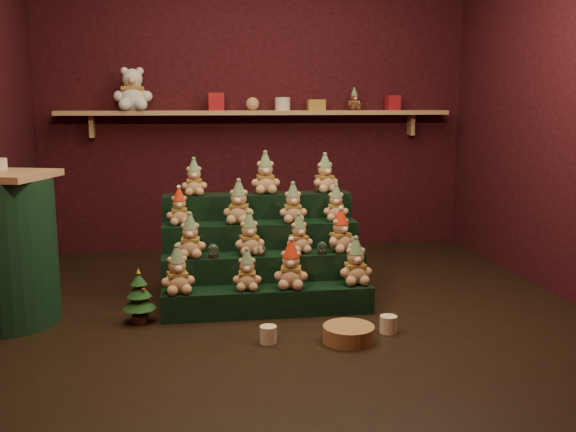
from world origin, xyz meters
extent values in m
plane|color=black|center=(0.00, 0.00, 0.00)|extent=(4.00, 4.00, 0.00)
cube|color=black|center=(0.00, 2.05, 1.40)|extent=(4.00, 0.10, 2.80)
cube|color=black|center=(0.00, -2.05, 1.40)|extent=(4.00, 0.10, 2.80)
cube|color=tan|center=(0.00, 1.87, 1.30)|extent=(3.60, 0.26, 0.04)
cube|color=tan|center=(-1.50, 1.94, 1.18)|extent=(0.04, 0.12, 0.20)
cube|color=tan|center=(1.50, 1.94, 1.18)|extent=(0.04, 0.12, 0.20)
cube|color=black|center=(-0.14, -0.02, 0.09)|extent=(1.40, 0.22, 0.18)
cube|color=black|center=(-0.14, 0.20, 0.18)|extent=(1.40, 0.22, 0.36)
cube|color=black|center=(-0.14, 0.42, 0.27)|extent=(1.40, 0.22, 0.54)
cube|color=black|center=(-0.14, 0.64, 0.36)|extent=(1.40, 0.22, 0.72)
cylinder|color=black|center=(-0.49, 0.14, 0.37)|extent=(0.07, 0.07, 0.03)
sphere|color=white|center=(-0.49, 0.14, 0.42)|extent=(0.07, 0.07, 0.07)
cylinder|color=black|center=(-0.17, 0.14, 0.37)|extent=(0.06, 0.06, 0.02)
sphere|color=white|center=(-0.17, 0.14, 0.41)|extent=(0.06, 0.06, 0.06)
cylinder|color=black|center=(0.26, 0.14, 0.37)|extent=(0.06, 0.06, 0.02)
sphere|color=white|center=(0.26, 0.14, 0.42)|extent=(0.07, 0.07, 0.07)
cylinder|color=black|center=(-1.82, 0.08, 0.46)|extent=(0.67, 0.67, 0.93)
cylinder|color=#443018|center=(-0.97, -0.07, 0.03)|extent=(0.11, 0.11, 0.05)
cone|color=#153C18|center=(-0.97, -0.07, 0.15)|extent=(0.21, 0.21, 0.11)
cone|color=#153C18|center=(-0.97, -0.07, 0.22)|extent=(0.16, 0.16, 0.09)
cone|color=#153C18|center=(-0.97, -0.07, 0.29)|extent=(0.11, 0.11, 0.07)
cone|color=gold|center=(-0.97, -0.07, 0.34)|extent=(0.03, 0.03, 0.03)
cylinder|color=beige|center=(-0.20, -0.54, 0.05)|extent=(0.10, 0.10, 0.10)
cylinder|color=beige|center=(0.55, -0.48, 0.05)|extent=(0.11, 0.11, 0.11)
cylinder|color=#9C673F|center=(0.27, -0.59, 0.05)|extent=(0.36, 0.36, 0.10)
cube|color=maroon|center=(-0.38, 1.85, 1.40)|extent=(0.14, 0.14, 0.16)
cylinder|color=beige|center=(0.23, 1.85, 1.38)|extent=(0.14, 0.14, 0.12)
cube|color=maroon|center=(1.28, 1.85, 1.39)|extent=(0.12, 0.12, 0.14)
sphere|color=tan|center=(-0.05, 1.85, 1.38)|extent=(0.12, 0.12, 0.12)
cube|color=orange|center=(0.54, 1.85, 1.37)|extent=(0.16, 0.10, 0.10)
camera|label=1|loc=(-0.62, -4.09, 1.39)|focal=40.00mm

